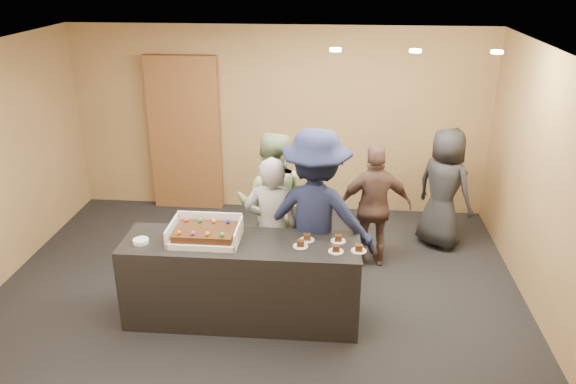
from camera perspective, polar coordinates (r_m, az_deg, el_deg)
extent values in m
plane|color=black|center=(6.45, -3.24, -10.53)|extent=(6.00, 6.00, 0.00)
plane|color=silver|center=(5.46, -3.88, 13.88)|extent=(6.00, 6.00, 0.00)
cube|color=#99774A|center=(8.17, -0.94, 7.22)|extent=(6.00, 0.04, 2.70)
cube|color=#99774A|center=(3.68, -9.44, -14.12)|extent=(6.00, 0.04, 2.70)
cube|color=#99774A|center=(6.15, 25.29, -0.37)|extent=(0.04, 5.00, 2.70)
cube|color=black|center=(5.89, -4.69, -8.96)|extent=(2.40, 0.72, 0.90)
cube|color=brown|center=(8.40, -10.42, 5.81)|extent=(1.04, 0.15, 2.29)
cube|color=white|center=(5.72, -8.39, -4.63)|extent=(0.68, 0.47, 0.06)
cube|color=white|center=(5.78, -11.70, -3.89)|extent=(0.02, 0.47, 0.18)
cube|color=white|center=(5.63, -5.06, -4.24)|extent=(0.02, 0.47, 0.18)
cube|color=white|center=(5.89, -7.91, -2.95)|extent=(0.68, 0.02, 0.21)
cube|color=#3A200D|center=(5.69, -8.43, -4.05)|extent=(0.60, 0.41, 0.07)
sphere|color=red|center=(5.85, -10.30, -2.80)|extent=(0.05, 0.05, 0.05)
sphere|color=#178D38|center=(5.81, -8.93, -2.87)|extent=(0.05, 0.05, 0.05)
sphere|color=orange|center=(5.78, -7.54, -2.93)|extent=(0.05, 0.05, 0.05)
sphere|color=#2F19D4|center=(5.75, -6.14, -3.00)|extent=(0.05, 0.05, 0.05)
sphere|color=orange|center=(5.60, -11.04, -4.06)|extent=(0.05, 0.05, 0.05)
sphere|color=#C029B1|center=(5.56, -9.62, -4.14)|extent=(0.05, 0.05, 0.05)
sphere|color=gold|center=(5.53, -8.17, -4.21)|extent=(0.05, 0.05, 0.05)
sphere|color=green|center=(5.50, -6.71, -4.29)|extent=(0.05, 0.05, 0.05)
cylinder|color=white|center=(5.81, -14.72, -4.84)|extent=(0.16, 0.16, 0.04)
cylinder|color=white|center=(5.56, 1.28, -5.52)|extent=(0.15, 0.15, 0.01)
cube|color=#3A200D|center=(5.54, 1.29, -5.21)|extent=(0.07, 0.06, 0.06)
cylinder|color=white|center=(5.68, 1.94, -4.88)|extent=(0.15, 0.15, 0.01)
cube|color=#3A200D|center=(5.67, 1.95, -4.58)|extent=(0.07, 0.06, 0.06)
cylinder|color=white|center=(5.49, 4.90, -6.03)|extent=(0.15, 0.15, 0.01)
cube|color=#3A200D|center=(5.47, 4.91, -5.71)|extent=(0.07, 0.06, 0.06)
cylinder|color=white|center=(5.68, 5.13, -4.97)|extent=(0.15, 0.15, 0.01)
cube|color=#3A200D|center=(5.66, 5.14, -4.67)|extent=(0.07, 0.06, 0.06)
cylinder|color=white|center=(5.52, 7.20, -5.95)|extent=(0.15, 0.15, 0.01)
cube|color=#3A200D|center=(5.50, 7.21, -5.63)|extent=(0.07, 0.06, 0.06)
imported|color=gray|center=(6.06, -1.62, -3.84)|extent=(0.62, 0.43, 1.65)
imported|color=gray|center=(6.59, -1.67, -1.17)|extent=(0.86, 0.68, 1.74)
imported|color=#171E3E|center=(5.96, 2.82, -2.69)|extent=(1.36, 0.90, 1.96)
imported|color=brown|center=(6.82, 8.78, -1.49)|extent=(0.94, 0.49, 1.54)
imported|color=#222327|center=(7.48, 15.57, 0.36)|extent=(0.91, 0.90, 1.59)
cylinder|color=#FFEAC6|center=(5.90, 4.85, 14.21)|extent=(0.12, 0.12, 0.03)
cylinder|color=#FFEAC6|center=(5.94, 12.81, 13.81)|extent=(0.12, 0.12, 0.03)
cylinder|color=#FFEAC6|center=(6.10, 20.47, 13.19)|extent=(0.12, 0.12, 0.03)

